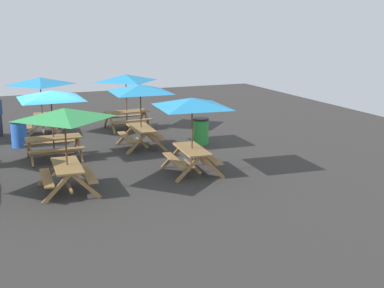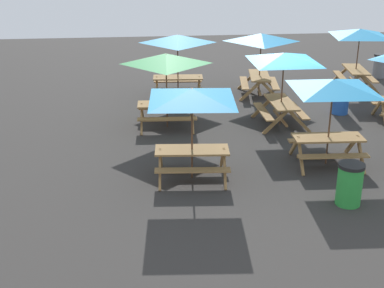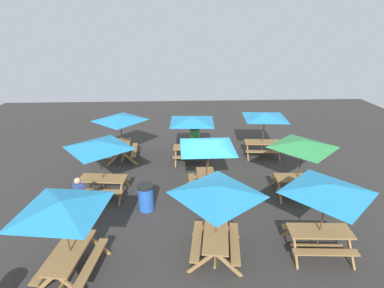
# 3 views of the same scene
# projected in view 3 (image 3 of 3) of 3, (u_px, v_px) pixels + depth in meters

# --- Properties ---
(ground_plane) EXTENTS (31.25, 31.25, 0.00)m
(ground_plane) POSITION_uv_depth(u_px,v_px,m) (201.00, 196.00, 11.81)
(ground_plane) COLOR #33302D
(ground_plane) RESTS_ON ground
(picnic_table_0) EXTENTS (2.82, 2.82, 2.34)m
(picnic_table_0) POSITION_uv_depth(u_px,v_px,m) (265.00, 118.00, 14.67)
(picnic_table_0) COLOR olive
(picnic_table_0) RESTS_ON ground
(picnic_table_1) EXTENTS (2.13, 2.13, 2.34)m
(picnic_table_1) POSITION_uv_depth(u_px,v_px,m) (120.00, 121.00, 14.30)
(picnic_table_1) COLOR olive
(picnic_table_1) RESTS_ON ground
(picnic_table_2) EXTENTS (2.83, 2.83, 2.34)m
(picnic_table_2) POSITION_uv_depth(u_px,v_px,m) (192.00, 123.00, 14.06)
(picnic_table_2) COLOR olive
(picnic_table_2) RESTS_ON ground
(picnic_table_3) EXTENTS (2.13, 2.13, 2.34)m
(picnic_table_3) POSITION_uv_depth(u_px,v_px,m) (327.00, 194.00, 8.19)
(picnic_table_3) COLOR olive
(picnic_table_3) RESTS_ON ground
(picnic_table_4) EXTENTS (2.26, 2.26, 2.34)m
(picnic_table_4) POSITION_uv_depth(u_px,v_px,m) (217.00, 196.00, 8.10)
(picnic_table_4) COLOR olive
(picnic_table_4) RESTS_ON ground
(picnic_table_5) EXTENTS (2.83, 2.83, 2.34)m
(picnic_table_5) POSITION_uv_depth(u_px,v_px,m) (207.00, 148.00, 11.17)
(picnic_table_5) COLOR olive
(picnic_table_5) RESTS_ON ground
(picnic_table_6) EXTENTS (2.10, 2.10, 2.34)m
(picnic_table_6) POSITION_uv_depth(u_px,v_px,m) (303.00, 148.00, 11.19)
(picnic_table_6) COLOR olive
(picnic_table_6) RESTS_ON ground
(picnic_table_7) EXTENTS (2.21, 2.21, 2.34)m
(picnic_table_7) POSITION_uv_depth(u_px,v_px,m) (99.00, 149.00, 11.14)
(picnic_table_7) COLOR olive
(picnic_table_7) RESTS_ON ground
(picnic_table_8) EXTENTS (2.80, 2.80, 2.34)m
(picnic_table_8) POSITION_uv_depth(u_px,v_px,m) (63.00, 212.00, 7.41)
(picnic_table_8) COLOR olive
(picnic_table_8) RESTS_ON ground
(trash_bin_blue) EXTENTS (0.59, 0.59, 0.98)m
(trash_bin_blue) POSITION_uv_depth(u_px,v_px,m) (146.00, 197.00, 10.79)
(trash_bin_blue) COLOR blue
(trash_bin_blue) RESTS_ON ground
(trash_bin_green) EXTENTS (0.59, 0.59, 0.98)m
(trash_bin_green) POSITION_uv_depth(u_px,v_px,m) (195.00, 136.00, 16.69)
(trash_bin_green) COLOR green
(trash_bin_green) RESTS_ON ground
(person_standing) EXTENTS (0.41, 0.41, 1.67)m
(person_standing) POSITION_uv_depth(u_px,v_px,m) (80.00, 199.00, 9.99)
(person_standing) COLOR #2D334C
(person_standing) RESTS_ON ground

